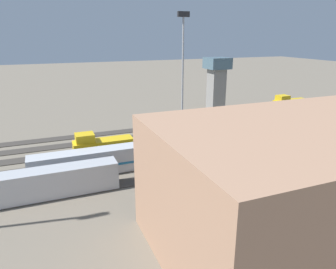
% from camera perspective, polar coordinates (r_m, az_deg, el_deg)
% --- Properties ---
extents(ground_plane, '(400.00, 400.00, 0.00)m').
position_cam_1_polar(ground_plane, '(61.31, 0.56, -2.04)').
color(ground_plane, '#756B5B').
extents(track_bed_0, '(140.00, 2.80, 0.12)m').
position_cam_1_polar(track_bed_0, '(72.42, -3.22, 1.12)').
color(track_bed_0, '#3D3833').
rests_on(track_bed_0, ground_plane).
extents(track_bed_1, '(140.00, 2.80, 0.12)m').
position_cam_1_polar(track_bed_1, '(67.91, -1.86, -0.00)').
color(track_bed_1, '#3D3833').
rests_on(track_bed_1, ground_plane).
extents(track_bed_2, '(140.00, 2.80, 0.12)m').
position_cam_1_polar(track_bed_2, '(63.47, -0.30, -1.28)').
color(track_bed_2, '#3D3833').
rests_on(track_bed_2, ground_plane).
extents(track_bed_3, '(140.00, 2.80, 0.12)m').
position_cam_1_polar(track_bed_3, '(59.13, 1.49, -2.74)').
color(track_bed_3, '#4C443D').
rests_on(track_bed_3, ground_plane).
extents(track_bed_4, '(140.00, 2.80, 0.12)m').
position_cam_1_polar(track_bed_4, '(54.89, 3.56, -4.43)').
color(track_bed_4, '#4C443D').
rests_on(track_bed_4, ground_plane).
extents(track_bed_5, '(140.00, 2.80, 0.12)m').
position_cam_1_polar(track_bed_5, '(50.79, 5.99, -6.39)').
color(track_bed_5, '#4C443D').
rests_on(track_bed_5, ground_plane).
extents(train_on_track_4, '(47.20, 3.06, 3.80)m').
position_cam_1_polar(train_on_track_4, '(53.45, 1.78, -2.80)').
color(train_on_track_4, silver).
rests_on(train_on_track_4, ground_plane).
extents(train_on_track_3, '(10.00, 3.00, 5.00)m').
position_cam_1_polar(train_on_track_3, '(54.72, -11.88, -2.51)').
color(train_on_track_3, gold).
rests_on(train_on_track_3, ground_plane).
extents(train_on_track_0, '(10.00, 3.00, 5.00)m').
position_cam_1_polar(train_on_track_0, '(92.61, 21.21, 4.96)').
color(train_on_track_0, gold).
rests_on(train_on_track_0, ground_plane).
extents(light_mast_0, '(2.80, 0.70, 25.64)m').
position_cam_1_polar(light_mast_0, '(75.38, 2.73, 14.48)').
color(light_mast_0, '#9EA0A5').
rests_on(light_mast_0, ground_plane).
extents(control_tower, '(6.00, 6.00, 14.70)m').
position_cam_1_polar(control_tower, '(89.59, 8.81, 9.71)').
color(control_tower, gray).
rests_on(control_tower, ground_plane).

